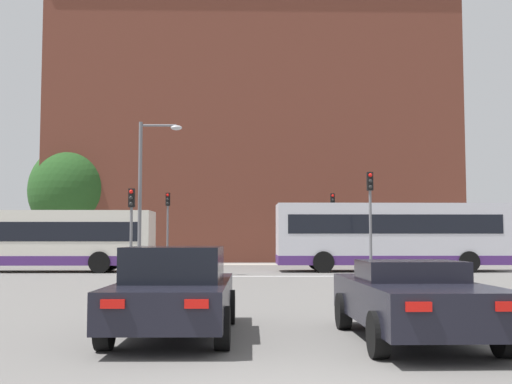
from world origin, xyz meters
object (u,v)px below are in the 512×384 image
at_px(traffic_light_near_left, 131,217).
at_px(bus_crossing_lead, 390,235).
at_px(traffic_light_far_left, 168,216).
at_px(pedestrian_waiting, 331,248).
at_px(pedestrian_walking_east, 299,248).
at_px(car_saloon_left, 175,290).
at_px(traffic_light_near_right, 370,206).
at_px(traffic_light_far_right, 333,217).
at_px(car_roadster_right, 412,299).
at_px(bus_crossing_trailing, 29,239).
at_px(street_lamp_junction, 148,181).

bearing_deg(traffic_light_near_left, bus_crossing_lead, 17.75).
xyz_separation_m(traffic_light_far_left, pedestrian_waiting, (10.08, 0.91, -1.95)).
distance_m(bus_crossing_lead, pedestrian_walking_east, 9.84).
xyz_separation_m(traffic_light_near_left, traffic_light_far_left, (0.18, 11.73, 0.40)).
relative_size(car_saloon_left, pedestrian_walking_east, 2.81).
height_order(bus_crossing_lead, traffic_light_near_right, traffic_light_near_right).
relative_size(traffic_light_far_right, traffic_light_near_right, 0.97).
xyz_separation_m(car_roadster_right, pedestrian_waiting, (2.85, 29.85, 0.32)).
relative_size(traffic_light_far_left, traffic_light_near_right, 0.98).
bearing_deg(pedestrian_walking_east, traffic_light_near_left, 101.73).
bearing_deg(bus_crossing_trailing, street_lamp_junction, -117.48).
relative_size(traffic_light_near_left, pedestrian_walking_east, 2.24).
bearing_deg(traffic_light_near_right, car_saloon_left, -111.72).
xyz_separation_m(pedestrian_waiting, pedestrian_walking_east, (-1.96, 0.28, -0.01)).
height_order(traffic_light_near_left, street_lamp_junction, street_lamp_junction).
height_order(traffic_light_far_left, pedestrian_walking_east, traffic_light_far_left).
distance_m(traffic_light_near_left, traffic_light_near_right, 10.27).
bearing_deg(pedestrian_waiting, pedestrian_walking_east, 44.36).
distance_m(traffic_light_near_right, street_lamp_junction, 9.72).
xyz_separation_m(traffic_light_near_left, street_lamp_junction, (0.60, 0.46, 1.57)).
bearing_deg(traffic_light_near_left, pedestrian_waiting, 50.95).
distance_m(car_saloon_left, traffic_light_near_right, 18.12).
height_order(car_roadster_right, street_lamp_junction, street_lamp_junction).
bearing_deg(pedestrian_walking_east, street_lamp_junction, 102.74).
bearing_deg(traffic_light_far_right, pedestrian_waiting, 90.55).
height_order(bus_crossing_lead, traffic_light_far_left, traffic_light_far_left).
distance_m(car_roadster_right, traffic_light_near_right, 17.77).
height_order(traffic_light_far_left, pedestrian_waiting, traffic_light_far_left).
relative_size(car_saloon_left, pedestrian_waiting, 2.79).
distance_m(car_saloon_left, bus_crossing_trailing, 22.16).
bearing_deg(car_saloon_left, pedestrian_walking_east, 81.71).
height_order(traffic_light_near_right, street_lamp_junction, street_lamp_junction).
height_order(traffic_light_near_right, pedestrian_walking_east, traffic_light_near_right).
xyz_separation_m(car_roadster_right, traffic_light_far_left, (-7.23, 28.94, 2.27)).
xyz_separation_m(bus_crossing_trailing, traffic_light_far_right, (15.78, 8.09, 1.35)).
height_order(car_roadster_right, traffic_light_near_right, traffic_light_near_right).
bearing_deg(bus_crossing_trailing, pedestrian_waiting, -60.29).
relative_size(traffic_light_far_left, pedestrian_waiting, 2.61).
xyz_separation_m(bus_crossing_trailing, pedestrian_walking_east, (13.81, 9.28, -0.59)).
xyz_separation_m(street_lamp_junction, pedestrian_walking_east, (7.69, 12.46, -3.13)).
xyz_separation_m(street_lamp_junction, pedestrian_waiting, (9.66, 12.18, -3.12)).
xyz_separation_m(bus_crossing_lead, traffic_light_near_right, (-1.68, -3.65, 1.23)).
distance_m(traffic_light_far_right, pedestrian_waiting, 2.14).
relative_size(traffic_light_near_right, street_lamp_junction, 0.67).
bearing_deg(traffic_light_near_left, pedestrian_walking_east, 57.32).
bearing_deg(traffic_light_far_left, traffic_light_far_right, 0.00).
relative_size(bus_crossing_trailing, traffic_light_far_left, 2.70).
relative_size(car_saloon_left, bus_crossing_trailing, 0.40).
relative_size(traffic_light_near_left, traffic_light_near_right, 0.83).
distance_m(pedestrian_waiting, pedestrian_walking_east, 1.98).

